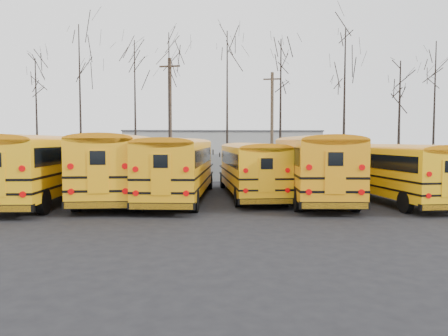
{
  "coord_description": "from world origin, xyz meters",
  "views": [
    {
      "loc": [
        -0.88,
        -19.63,
        2.98
      ],
      "look_at": [
        0.44,
        2.19,
        1.6
      ],
      "focal_mm": 35.0,
      "sensor_mm": 36.0,
      "label": 1
    }
  ],
  "objects": [
    {
      "name": "tree_5",
      "position": [
        1.4,
        13.96,
        5.65
      ],
      "size": [
        0.26,
        0.26,
        11.3
      ],
      "primitive_type": "cone",
      "color": "black",
      "rests_on": "ground"
    },
    {
      "name": "tree_7",
      "position": [
        11.04,
        15.38,
        5.99
      ],
      "size": [
        0.26,
        0.26,
        11.99
      ],
      "primitive_type": "cone",
      "color": "black",
      "rests_on": "ground"
    },
    {
      "name": "tree_6",
      "position": [
        6.28,
        17.86,
        5.83
      ],
      "size": [
        0.26,
        0.26,
        11.65
      ],
      "primitive_type": "cone",
      "color": "black",
      "rests_on": "ground"
    },
    {
      "name": "tree_9",
      "position": [
        17.8,
        13.93,
        5.38
      ],
      "size": [
        0.26,
        0.26,
        10.77
      ],
      "primitive_type": "cone",
      "color": "black",
      "rests_on": "ground"
    },
    {
      "name": "bus_b",
      "position": [
        -4.82,
        2.63,
        1.96
      ],
      "size": [
        3.01,
        12.01,
        3.34
      ],
      "rotation": [
        0.0,
        0.0,
        0.02
      ],
      "color": "black",
      "rests_on": "ground"
    },
    {
      "name": "bus_e",
      "position": [
        4.8,
        1.88,
        1.92
      ],
      "size": [
        3.62,
        11.88,
        3.28
      ],
      "rotation": [
        0.0,
        0.0,
        -0.08
      ],
      "color": "black",
      "rests_on": "ground"
    },
    {
      "name": "tree_1",
      "position": [
        -13.28,
        15.01,
        4.63
      ],
      "size": [
        0.26,
        0.26,
        9.27
      ],
      "primitive_type": "cone",
      "color": "black",
      "rests_on": "ground"
    },
    {
      "name": "bus_a",
      "position": [
        -8.24,
        1.9,
        1.92
      ],
      "size": [
        2.82,
        11.77,
        3.28
      ],
      "rotation": [
        0.0,
        0.0,
        -0.01
      ],
      "color": "black",
      "rests_on": "ground"
    },
    {
      "name": "bus_c",
      "position": [
        -1.79,
        2.02,
        1.85
      ],
      "size": [
        3.69,
        11.48,
        3.16
      ],
      "rotation": [
        0.0,
        0.0,
        -0.1
      ],
      "color": "black",
      "rests_on": "ground"
    },
    {
      "name": "fence",
      "position": [
        0.0,
        12.0,
        1.0
      ],
      "size": [
        40.0,
        0.04,
        2.0
      ],
      "primitive_type": "cube",
      "color": "gray",
      "rests_on": "ground"
    },
    {
      "name": "tree_8",
      "position": [
        14.82,
        13.6,
        4.57
      ],
      "size": [
        0.26,
        0.26,
        9.15
      ],
      "primitive_type": "cone",
      "color": "black",
      "rests_on": "ground"
    },
    {
      "name": "utility_pole_left",
      "position": [
        -3.07,
        15.67,
        4.89
      ],
      "size": [
        1.67,
        0.53,
        9.51
      ],
      "rotation": [
        0.0,
        0.0,
        -0.24
      ],
      "color": "#453527",
      "rests_on": "ground"
    },
    {
      "name": "tree_3",
      "position": [
        -5.73,
        14.94,
        5.37
      ],
      "size": [
        0.26,
        0.26,
        10.73
      ],
      "primitive_type": "cone",
      "color": "black",
      "rests_on": "ground"
    },
    {
      "name": "utility_pole_right",
      "position": [
        5.8,
        19.32,
        4.65
      ],
      "size": [
        1.59,
        0.51,
        9.05
      ],
      "rotation": [
        0.0,
        0.0,
        -0.24
      ],
      "color": "#4E3E2C",
      "rests_on": "ground"
    },
    {
      "name": "tree_2",
      "position": [
        -9.86,
        14.69,
        5.9
      ],
      "size": [
        0.26,
        0.26,
        11.81
      ],
      "primitive_type": "cone",
      "color": "black",
      "rests_on": "ground"
    },
    {
      "name": "distant_building",
      "position": [
        2.0,
        32.0,
        2.0
      ],
      "size": [
        22.0,
        8.0,
        4.0
      ],
      "primitive_type": "cube",
      "color": "#9D9D98",
      "rests_on": "ground"
    },
    {
      "name": "bus_f",
      "position": [
        8.42,
        0.96,
        1.67
      ],
      "size": [
        3.12,
        10.35,
        2.86
      ],
      "rotation": [
        0.0,
        0.0,
        0.08
      ],
      "color": "black",
      "rests_on": "ground"
    },
    {
      "name": "tree_4",
      "position": [
        -3.07,
        14.94,
        5.68
      ],
      "size": [
        0.26,
        0.26,
        11.35
      ],
      "primitive_type": "cone",
      "color": "black",
      "rests_on": "ground"
    },
    {
      "name": "ground",
      "position": [
        0.0,
        0.0,
        0.0
      ],
      "size": [
        120.0,
        120.0,
        0.0
      ],
      "primitive_type": "plane",
      "color": "black",
      "rests_on": "ground"
    },
    {
      "name": "bus_d",
      "position": [
        1.88,
        3.0,
        1.7
      ],
      "size": [
        2.67,
        10.43,
        2.9
      ],
      "rotation": [
        0.0,
        0.0,
        0.03
      ],
      "color": "black",
      "rests_on": "ground"
    }
  ]
}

